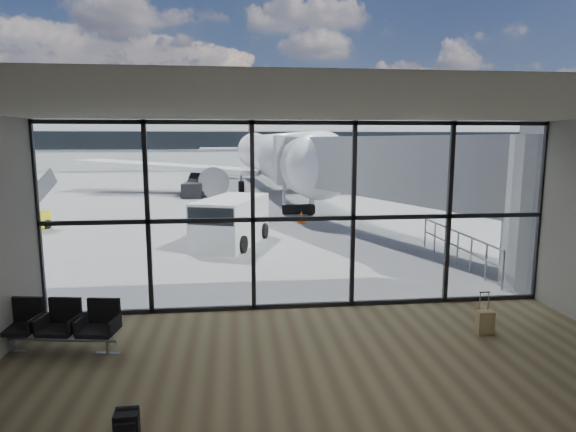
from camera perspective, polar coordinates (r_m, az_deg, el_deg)
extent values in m
plane|color=slate|center=(51.32, -4.60, 4.44)|extent=(220.00, 220.00, 0.00)
cube|color=brown|center=(8.36, 5.96, -19.96)|extent=(12.00, 8.00, 0.01)
cube|color=silver|center=(7.33, 6.54, 12.50)|extent=(12.00, 8.00, 0.02)
cube|color=#ABABA6|center=(3.96, 19.65, -18.51)|extent=(12.00, 0.02, 4.50)
cube|color=white|center=(11.39, 1.85, -0.08)|extent=(12.00, 0.04, 4.50)
cube|color=black|center=(11.94, 1.80, -10.51)|extent=(12.00, 0.12, 0.10)
cube|color=black|center=(11.40, 1.85, -0.32)|extent=(12.00, 0.12, 0.10)
cube|color=black|center=(11.26, 1.91, 11.00)|extent=(12.00, 0.12, 0.10)
cube|color=black|center=(12.10, -27.54, -0.57)|extent=(0.10, 0.12, 4.50)
cube|color=black|center=(11.45, -16.27, -0.39)|extent=(0.10, 0.12, 4.50)
cube|color=black|center=(11.29, -4.19, -0.18)|extent=(0.10, 0.12, 4.50)
cube|color=black|center=(11.63, 7.72, 0.03)|extent=(0.10, 0.12, 4.50)
cube|color=black|center=(12.43, 18.51, 0.22)|extent=(0.10, 0.12, 4.50)
cube|color=black|center=(13.61, 27.72, 0.38)|extent=(0.10, 0.12, 4.50)
cylinder|color=#989A9D|center=(15.13, 29.34, 0.45)|extent=(2.80, 2.80, 4.20)
cube|color=#989A9D|center=(20.13, 11.51, 5.84)|extent=(7.45, 14.81, 2.40)
cube|color=#989A9D|center=(26.39, 1.27, 6.72)|extent=(2.60, 2.20, 2.60)
cylinder|color=gray|center=(26.46, -0.46, 2.16)|extent=(0.20, 0.20, 1.80)
cylinder|color=gray|center=(26.68, 2.96, 2.21)|extent=(0.20, 0.20, 1.80)
cylinder|color=black|center=(26.64, 1.25, 0.80)|extent=(1.80, 0.56, 0.56)
cylinder|color=gray|center=(14.38, 24.11, -5.88)|extent=(0.06, 0.06, 1.10)
cylinder|color=gray|center=(15.14, 22.39, -5.05)|extent=(0.06, 0.06, 1.10)
cylinder|color=gray|center=(15.91, 20.84, -4.30)|extent=(0.06, 0.06, 1.10)
cylinder|color=gray|center=(16.69, 19.44, -3.62)|extent=(0.06, 0.06, 1.10)
cylinder|color=gray|center=(17.48, 18.16, -2.99)|extent=(0.06, 0.06, 1.10)
cylinder|color=gray|center=(18.29, 17.00, -2.42)|extent=(0.06, 0.06, 1.10)
cylinder|color=gray|center=(19.10, 15.93, -1.90)|extent=(0.06, 0.06, 1.10)
cylinder|color=gray|center=(16.59, 19.53, -1.83)|extent=(0.06, 5.40, 0.06)
cylinder|color=gray|center=(16.68, 19.45, -3.45)|extent=(0.06, 5.40, 0.06)
cube|color=silver|center=(73.15, -5.21, 8.92)|extent=(80.00, 12.00, 8.00)
cube|color=black|center=(67.05, -5.09, 8.92)|extent=(80.00, 0.20, 2.40)
cube|color=silver|center=(76.97, -24.67, 12.25)|extent=(10.00, 8.00, 3.00)
cube|color=silver|center=(75.88, 8.80, 12.63)|extent=(6.00, 6.00, 2.00)
cylinder|color=#382619|center=(91.18, -30.81, 6.15)|extent=(0.50, 0.50, 3.06)
sphere|color=black|center=(91.16, -31.00, 8.49)|extent=(5.61, 5.61, 5.61)
cylinder|color=#382619|center=(88.89, -27.27, 6.49)|extent=(0.50, 0.50, 3.42)
sphere|color=black|center=(88.88, -27.47, 9.18)|extent=(6.27, 6.27, 6.27)
cylinder|color=#382619|center=(86.96, -23.54, 6.47)|extent=(0.50, 0.50, 2.70)
sphere|color=black|center=(86.92, -23.67, 8.64)|extent=(4.95, 4.95, 4.95)
cylinder|color=#382619|center=(85.40, -19.67, 6.78)|extent=(0.50, 0.50, 3.06)
sphere|color=black|center=(85.37, -19.80, 9.29)|extent=(5.61, 5.61, 5.61)
cylinder|color=#382619|center=(84.24, -15.67, 7.07)|extent=(0.50, 0.50, 3.42)
sphere|color=black|center=(84.22, -15.79, 9.91)|extent=(6.27, 6.27, 6.27)
cube|color=gray|center=(10.47, -25.43, -13.12)|extent=(2.25, 0.45, 0.04)
cube|color=black|center=(10.78, -29.20, -11.64)|extent=(0.73, 0.69, 0.08)
cube|color=black|center=(10.93, -28.50, -9.84)|extent=(0.64, 0.18, 0.57)
cube|color=black|center=(10.40, -25.50, -12.11)|extent=(0.73, 0.69, 0.08)
cube|color=black|center=(10.55, -24.85, -10.22)|extent=(0.64, 0.18, 0.57)
cube|color=black|center=(10.07, -21.54, -12.56)|extent=(0.73, 0.69, 0.08)
cube|color=black|center=(10.22, -20.95, -10.59)|extent=(0.64, 0.18, 0.57)
cylinder|color=gray|center=(10.98, -29.77, -13.15)|extent=(0.06, 0.06, 0.26)
cylinder|color=gray|center=(10.13, -20.60, -14.36)|extent=(0.06, 0.06, 0.26)
cube|color=black|center=(7.37, -18.56, -22.76)|extent=(0.33, 0.21, 0.45)
cylinder|color=black|center=(7.34, -18.51, -20.87)|extent=(0.31, 0.09, 0.08)
cube|color=#947F52|center=(11.09, 22.31, -11.61)|extent=(0.34, 0.21, 0.50)
cube|color=#947F52|center=(11.00, 22.58, -11.80)|extent=(0.28, 0.05, 0.37)
cylinder|color=gray|center=(10.99, 21.79, -9.41)|extent=(0.02, 0.02, 0.42)
cylinder|color=gray|center=(11.07, 22.66, -9.33)|extent=(0.02, 0.02, 0.42)
cube|color=black|center=(10.97, 22.29, -8.35)|extent=(0.22, 0.03, 0.02)
cylinder|color=black|center=(11.21, 21.58, -12.66)|extent=(0.03, 0.06, 0.06)
cylinder|color=black|center=(11.29, 22.45, -12.56)|extent=(0.03, 0.06, 0.06)
cylinder|color=white|center=(37.69, -1.57, 7.09)|extent=(5.51, 28.15, 3.45)
sphere|color=white|center=(24.00, 3.76, 5.99)|extent=(3.45, 3.45, 3.45)
cone|color=white|center=(53.85, -4.34, 7.93)|extent=(3.85, 5.83, 3.45)
cube|color=black|center=(24.52, 3.44, 7.15)|extent=(2.13, 1.27, 0.47)
cube|color=white|center=(38.24, -13.66, 5.68)|extent=(14.34, 6.40, 1.10)
cylinder|color=black|center=(36.40, -8.90, 4.20)|extent=(2.19, 3.31, 1.96)
cube|color=white|center=(53.14, -7.52, 7.97)|extent=(5.31, 2.35, 0.17)
cube|color=white|center=(40.63, 9.39, 5.99)|extent=(14.14, 8.23, 1.10)
cylinder|color=black|center=(37.96, 5.94, 4.45)|extent=(2.19, 3.31, 1.96)
cube|color=white|center=(53.80, -1.10, 8.06)|extent=(5.39, 3.05, 0.17)
cube|color=#5F0D0F|center=(53.89, -4.38, 11.21)|extent=(0.54, 3.55, 5.59)
cylinder|color=gray|center=(26.00, 2.69, 1.48)|extent=(0.19, 0.19, 1.31)
cylinder|color=black|center=(26.04, 2.68, 0.77)|extent=(0.28, 0.67, 0.65)
cylinder|color=black|center=(37.99, -5.56, 3.47)|extent=(0.48, 0.92, 0.90)
cylinder|color=black|center=(38.80, 2.16, 3.62)|extent=(0.48, 0.92, 0.90)
cube|color=silver|center=(18.95, -6.71, -0.60)|extent=(3.15, 4.55, 1.82)
cube|color=black|center=(17.45, -8.50, 0.20)|extent=(2.00, 1.62, 0.64)
cylinder|color=black|center=(18.17, -10.87, -3.01)|extent=(0.43, 0.68, 0.64)
cylinder|color=black|center=(17.50, -5.43, -3.35)|extent=(0.43, 0.68, 0.64)
cylinder|color=black|center=(20.63, -7.73, -1.50)|extent=(0.43, 0.68, 0.64)
cylinder|color=black|center=(20.04, -2.88, -1.74)|extent=(0.43, 0.68, 0.64)
cube|color=black|center=(35.37, -11.02, 3.14)|extent=(1.64, 3.07, 0.98)
cube|color=black|center=(36.47, -10.74, 4.48)|extent=(1.40, 2.55, 1.01)
cylinder|color=black|center=(34.57, -12.41, 2.47)|extent=(0.24, 0.51, 0.49)
cylinder|color=black|center=(34.32, -10.15, 2.49)|extent=(0.24, 0.51, 0.49)
cylinder|color=black|center=(36.49, -11.82, 2.82)|extent=(0.24, 0.51, 0.49)
cylinder|color=black|center=(36.26, -9.67, 2.85)|extent=(0.24, 0.51, 0.49)
cube|color=gold|center=(24.53, -29.39, -0.67)|extent=(2.20, 2.95, 0.75)
cube|color=gray|center=(24.96, -28.49, 2.05)|extent=(1.88, 2.42, 1.39)
cylinder|color=black|center=(23.37, -29.41, -1.63)|extent=(0.30, 0.45, 0.41)
cylinder|color=black|center=(25.74, -29.31, -0.75)|extent=(0.30, 0.45, 0.41)
cylinder|color=black|center=(24.81, -26.65, -0.87)|extent=(0.30, 0.45, 0.41)
cube|color=#CD3A0A|center=(21.50, -8.01, -1.91)|extent=(0.37, 0.37, 0.03)
cone|color=#CD3A0A|center=(21.45, -8.03, -1.24)|extent=(0.36, 0.36, 0.53)
cube|color=#F1450C|center=(20.55, -7.62, -2.40)|extent=(0.37, 0.37, 0.03)
cone|color=#F1450C|center=(20.50, -7.63, -1.71)|extent=(0.35, 0.35, 0.53)
cube|color=#D14E0B|center=(23.65, 1.58, -0.82)|extent=(0.43, 0.43, 0.03)
cone|color=#D14E0B|center=(23.60, 1.59, -0.13)|extent=(0.41, 0.41, 0.61)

